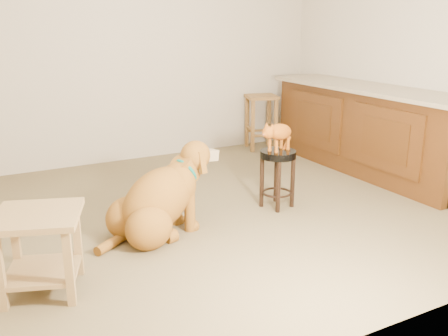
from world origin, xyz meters
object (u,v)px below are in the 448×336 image
wood_stool (261,121)px  golden_retriever (158,202)px  side_table (40,240)px  tabby_kitten (278,133)px  padded_stool (278,167)px

wood_stool → golden_retriever: (-2.17, -1.96, -0.08)m
side_table → tabby_kitten: size_ratio=1.47×
side_table → golden_retriever: bearing=25.7°
padded_stool → tabby_kitten: tabby_kitten is taller
wood_stool → golden_retriever: wood_stool is taller
wood_stool → tabby_kitten: bearing=-118.6°
golden_retriever → tabby_kitten: tabby_kitten is taller
padded_stool → golden_retriever: bearing=-175.8°
padded_stool → wood_stool: bearing=61.6°
side_table → wood_stool: bearing=37.8°
wood_stool → side_table: bearing=-142.2°
side_table → golden_retriever: golden_retriever is taller
side_table → tabby_kitten: bearing=14.4°
golden_retriever → wood_stool: bearing=27.3°
tabby_kitten → side_table: bearing=179.1°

